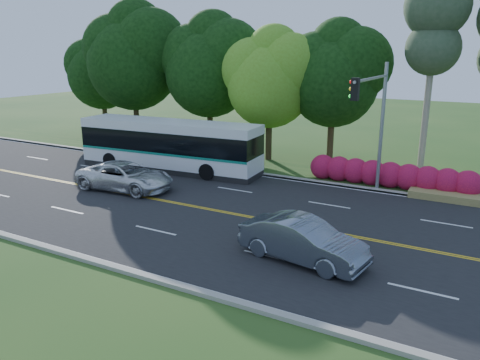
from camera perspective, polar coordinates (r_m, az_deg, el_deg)
The scene contains 12 objects.
ground at distance 23.17m, azimuth -3.85°, elevation -3.60°, with size 120.00×120.00×0.00m, color #1E4818.
road at distance 23.17m, azimuth -3.85°, elevation -3.58°, with size 60.00×14.00×0.02m, color black.
curb_north at distance 29.15m, azimuth 3.75°, elevation 0.58°, with size 60.00×0.30×0.15m, color #99968A.
curb_south at distance 18.01m, azimuth -16.40°, elevation -9.79°, with size 60.00×0.30×0.15m, color #99968A.
grass_verge at distance 30.79m, azimuth 5.22°, elevation 1.31°, with size 60.00×4.00×0.10m, color #1E4818.
lane_markings at distance 23.22m, azimuth -4.05°, elevation -3.51°, with size 57.60×13.82×0.00m.
tree_row at distance 34.96m, azimuth -0.33°, elevation 14.14°, with size 44.70×9.10×13.84m.
bougainvillea_hedge at distance 27.80m, azimuth 18.19°, elevation 0.45°, with size 9.50×2.25×1.50m.
traffic_signal at distance 24.56m, azimuth 16.11°, elevation 8.12°, with size 0.42×6.10×7.00m.
transit_bus at distance 30.71m, azimuth -8.63°, elevation 4.14°, with size 12.38×3.50×3.20m.
sedan at distance 17.55m, azimuth 7.67°, elevation -7.30°, with size 1.69×4.84×1.59m, color slate.
suv at distance 26.93m, azimuth -13.81°, elevation 0.46°, with size 2.54×5.51×1.53m, color silver.
Camera 1 is at (11.92, -18.36, 7.59)m, focal length 35.00 mm.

